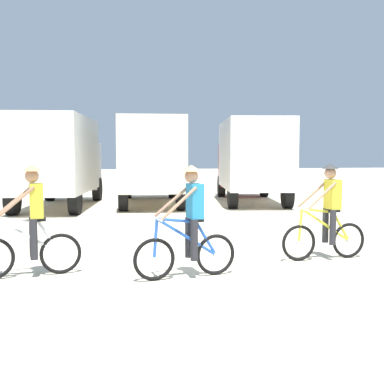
{
  "coord_description": "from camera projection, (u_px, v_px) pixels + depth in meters",
  "views": [
    {
      "loc": [
        -2.44,
        -7.31,
        1.98
      ],
      "look_at": [
        -0.27,
        3.71,
        1.1
      ],
      "focal_mm": 44.34,
      "sensor_mm": 36.0,
      "label": 1
    }
  ],
  "objects": [
    {
      "name": "ground_plane",
      "position": [
        252.0,
        276.0,
        7.78
      ],
      "size": [
        120.0,
        120.0,
        0.0
      ],
      "primitive_type": "plane",
      "color": "beige"
    },
    {
      "name": "box_truck_white_box",
      "position": [
        59.0,
        158.0,
        17.77
      ],
      "size": [
        3.26,
        7.01,
        3.35
      ],
      "color": "white",
      "rests_on": "ground"
    },
    {
      "name": "box_truck_cream_rv",
      "position": [
        151.0,
        158.0,
        18.97
      ],
      "size": [
        2.96,
        6.93,
        3.35
      ],
      "color": "beige",
      "rests_on": "ground"
    },
    {
      "name": "box_truck_avon_van",
      "position": [
        251.0,
        158.0,
        19.7
      ],
      "size": [
        3.44,
        7.04,
        3.35
      ],
      "color": "white",
      "rests_on": "ground"
    },
    {
      "name": "cyclist_orange_shirt",
      "position": [
        30.0,
        225.0,
        7.67
      ],
      "size": [
        1.71,
        0.55,
        1.82
      ],
      "color": "black",
      "rests_on": "ground"
    },
    {
      "name": "cyclist_cowboy_hat",
      "position": [
        189.0,
        226.0,
        7.61
      ],
      "size": [
        1.72,
        0.54,
        1.82
      ],
      "color": "black",
      "rests_on": "ground"
    },
    {
      "name": "cyclist_near_camera",
      "position": [
        327.0,
        215.0,
        8.94
      ],
      "size": [
        1.73,
        0.52,
        1.82
      ],
      "color": "black",
      "rests_on": "ground"
    }
  ]
}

